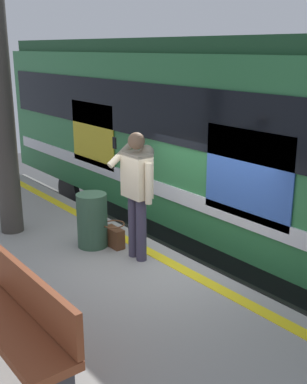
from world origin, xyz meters
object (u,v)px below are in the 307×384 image
at_px(bench, 20,320).
at_px(trash_bin, 92,220).
at_px(station_column, 2,113).
at_px(passenger, 137,186).
at_px(train_carriage, 218,127).
at_px(handbag, 114,236).

relative_size(bench, trash_bin, 2.12).
bearing_deg(station_column, passenger, -154.75).
height_order(station_column, bench, station_column).
xyz_separation_m(train_carriage, trash_bin, (-0.46, 2.95, -0.97)).
bearing_deg(trash_bin, handbag, -133.22).
distance_m(train_carriage, station_column, 3.75).
relative_size(handbag, bench, 0.21).
bearing_deg(passenger, station_column, 25.25).
height_order(handbag, bench, bench).
xyz_separation_m(handbag, bench, (-1.78, 2.14, 0.33)).
xyz_separation_m(train_carriage, station_column, (0.82, 3.63, 0.47)).
distance_m(train_carriage, handbag, 3.05).
xyz_separation_m(train_carriage, bench, (-2.46, 4.87, -0.87)).
distance_m(train_carriage, trash_bin, 3.14).
height_order(train_carriage, bench, train_carriage).
bearing_deg(train_carriage, trash_bin, 98.91).
distance_m(train_carriage, passenger, 2.95).
distance_m(handbag, bench, 2.81).
distance_m(handbag, station_column, 2.42).
bearing_deg(train_carriage, passenger, 113.97).
bearing_deg(trash_bin, passenger, -159.66).
relative_size(train_carriage, handbag, 32.04).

